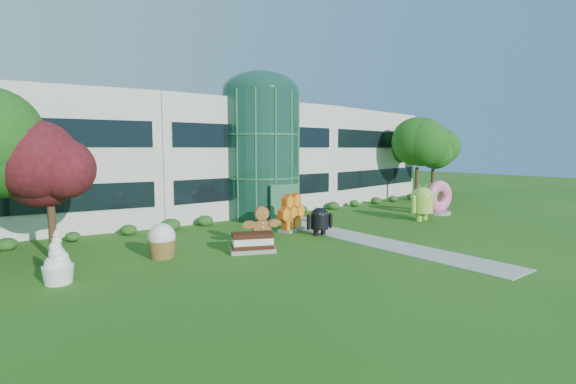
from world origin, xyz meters
TOP-DOWN VIEW (x-y plane):
  - ground at (0.00, 0.00)m, footprint 140.00×140.00m
  - building at (0.00, 18.00)m, footprint 46.00×15.00m
  - atrium at (0.00, 12.00)m, footprint 6.00×6.00m
  - walkway at (0.00, 2.00)m, footprint 2.40×20.00m
  - tree_red at (-15.50, 7.50)m, footprint 4.00×4.00m
  - trees_backdrop at (0.00, 13.00)m, footprint 52.00×8.00m
  - android_green at (8.52, 2.90)m, footprint 2.69×1.82m
  - android_black at (-1.28, 3.68)m, footprint 2.11×1.73m
  - donut at (12.23, 3.94)m, footprint 2.92×1.77m
  - gingerbread at (-5.88, 3.42)m, footprint 2.65×1.57m
  - ice_cream_sandwich at (-6.97, 2.70)m, footprint 2.62×2.05m
  - honeycomb at (-1.78, 5.90)m, footprint 3.02×1.83m
  - froyo at (-16.00, 3.27)m, footprint 1.58×1.58m
  - cupcake at (-11.16, 4.55)m, footprint 1.71×1.71m

SIDE VIEW (x-z plane):
  - ground at x=0.00m, z-range 0.00..0.00m
  - walkway at x=0.00m, z-range 0.00..0.04m
  - ice_cream_sandwich at x=-6.97m, z-range 0.00..1.05m
  - cupcake at x=-11.16m, z-range 0.00..1.76m
  - android_black at x=-1.28m, z-range 0.00..2.07m
  - froyo at x=-16.00m, z-range 0.00..2.20m
  - honeycomb at x=-1.78m, z-range 0.00..2.23m
  - gingerbread at x=-5.88m, z-range 0.00..2.30m
  - donut at x=12.23m, z-range 0.00..2.84m
  - android_green at x=8.52m, z-range 0.00..3.01m
  - tree_red at x=-15.50m, z-range 0.00..6.00m
  - trees_backdrop at x=0.00m, z-range 0.00..8.40m
  - building at x=0.00m, z-range 0.00..9.30m
  - atrium at x=0.00m, z-range 0.00..9.80m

